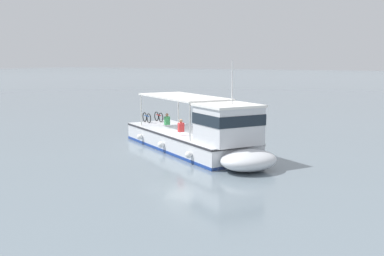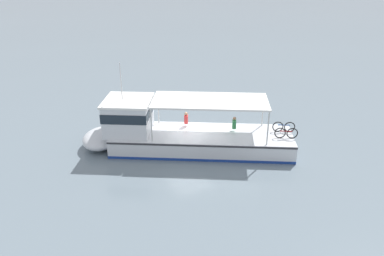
{
  "view_description": "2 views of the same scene",
  "coord_description": "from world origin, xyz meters",
  "views": [
    {
      "loc": [
        23.23,
        12.94,
        5.41
      ],
      "look_at": [
        -0.24,
        -0.11,
        1.4
      ],
      "focal_mm": 43.56,
      "sensor_mm": 36.0,
      "label": 1
    },
    {
      "loc": [
        -18.84,
        9.76,
        10.71
      ],
      "look_at": [
        -0.24,
        -0.11,
        1.4
      ],
      "focal_mm": 36.01,
      "sensor_mm": 36.0,
      "label": 2
    }
  ],
  "objects": [
    {
      "name": "ferry_main",
      "position": [
        0.3,
        0.75,
        1.01
      ],
      "size": [
        9.3,
        12.44,
        5.32
      ],
      "color": "silver",
      "rests_on": "ground"
    },
    {
      "name": "ground_plane",
      "position": [
        0.0,
        0.0,
        0.0
      ],
      "size": [
        400.0,
        400.0,
        0.0
      ],
      "primitive_type": "plane",
      "color": "slate"
    }
  ]
}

